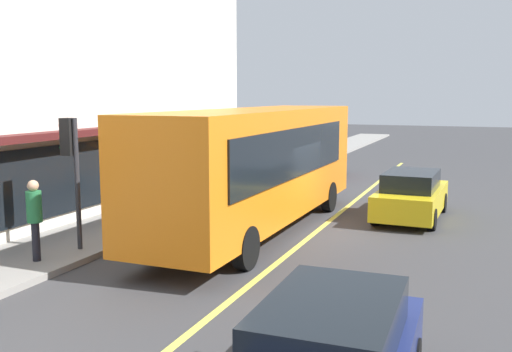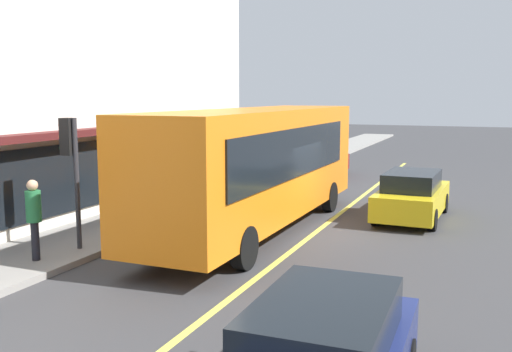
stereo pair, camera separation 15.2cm
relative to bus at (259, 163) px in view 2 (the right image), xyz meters
name	(u,v)px [view 2 (the right image)]	position (x,y,z in m)	size (l,w,h in m)	color
ground	(316,232)	(0.51, -1.59, -1.99)	(120.00, 120.00, 0.00)	#38383A
sidewalk	(152,214)	(0.51, 3.91, -1.91)	(80.00, 2.77, 0.15)	gray
lane_centre_stripe	(316,232)	(0.51, -1.59, -1.98)	(36.00, 0.16, 0.01)	#D8D14C
bus	(259,163)	(0.00, 0.00, 0.00)	(11.16, 2.70, 3.50)	orange
traffic_light	(70,152)	(-3.97, 3.31, 0.55)	(0.30, 0.52, 3.20)	#2D2D33
car_maroon	(318,162)	(11.10, 1.45, -1.24)	(4.38, 2.03, 1.52)	maroon
car_yellow	(412,196)	(3.32, -3.88, -1.24)	(4.36, 1.98, 1.52)	yellow
pedestrian_at_corner	(34,212)	(-5.18, 3.40, -0.71)	(0.34, 0.34, 1.86)	black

